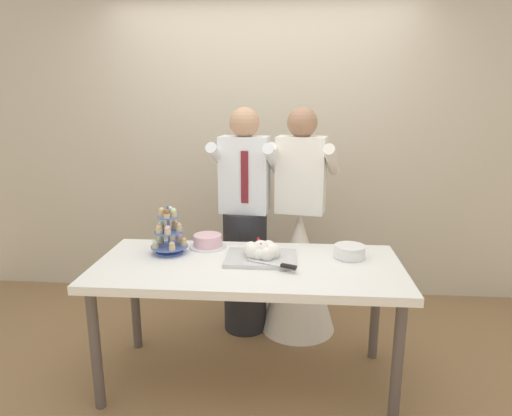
% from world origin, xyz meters
% --- Properties ---
extents(ground_plane, '(8.00, 8.00, 0.00)m').
position_xyz_m(ground_plane, '(0.00, 0.00, 0.00)').
color(ground_plane, olive).
extents(rear_wall, '(5.20, 0.10, 2.90)m').
position_xyz_m(rear_wall, '(0.00, 1.41, 1.45)').
color(rear_wall, beige).
rests_on(rear_wall, ground_plane).
extents(dessert_table, '(1.80, 0.80, 0.78)m').
position_xyz_m(dessert_table, '(0.00, 0.00, 0.70)').
color(dessert_table, white).
rests_on(dessert_table, ground_plane).
extents(cupcake_stand, '(0.23, 0.23, 0.31)m').
position_xyz_m(cupcake_stand, '(-0.51, 0.14, 0.90)').
color(cupcake_stand, '#4C66B2').
rests_on(cupcake_stand, dessert_table).
extents(main_cake_tray, '(0.42, 0.36, 0.13)m').
position_xyz_m(main_cake_tray, '(0.07, 0.06, 0.82)').
color(main_cake_tray, silver).
rests_on(main_cake_tray, dessert_table).
extents(plate_stack, '(0.19, 0.19, 0.08)m').
position_xyz_m(plate_stack, '(0.61, 0.15, 0.81)').
color(plate_stack, white).
rests_on(plate_stack, dessert_table).
extents(round_cake, '(0.24, 0.24, 0.08)m').
position_xyz_m(round_cake, '(-0.29, 0.28, 0.81)').
color(round_cake, white).
rests_on(round_cake, dessert_table).
extents(person_groom, '(0.51, 0.53, 1.66)m').
position_xyz_m(person_groom, '(-0.09, 0.66, 0.75)').
color(person_groom, '#232328').
rests_on(person_groom, ground_plane).
extents(person_bride, '(0.57, 0.56, 1.66)m').
position_xyz_m(person_bride, '(0.31, 0.68, 0.58)').
color(person_bride, white).
rests_on(person_bride, ground_plane).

